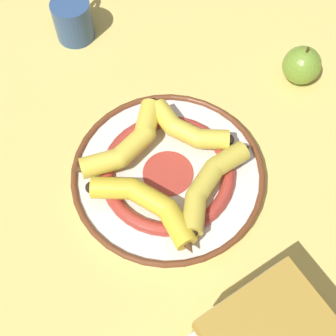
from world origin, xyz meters
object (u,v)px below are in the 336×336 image
Objects in this scene: banana_b at (186,129)px; banana_d at (148,205)px; coffee_mug at (73,19)px; banana_c at (211,183)px; banana_a at (127,144)px; apple at (302,65)px; decorative_bowl at (168,174)px.

banana_b is 0.16m from banana_d.
coffee_mug reaches higher than banana_b.
coffee_mug is at bearing -113.59° from banana_c.
banana_a is at bearing -85.96° from banana_c.
coffee_mug is at bearing 159.29° from banana_b.
coffee_mug is 1.29× the size of apple.
coffee_mug is (0.12, 0.30, -0.01)m from banana_a.
banana_c is 0.11m from banana_d.
banana_a is 2.41× the size of apple.
decorative_bowl is 0.08m from banana_b.
apple is at bearing -18.90° from banana_a.
banana_c is at bearing -126.68° from banana_d.
banana_d is 0.44m from coffee_mug.
banana_b is at bearing 171.84° from apple.
banana_b and banana_d have the same top height.
banana_a and banana_d have the same top height.
banana_d is 0.41m from apple.
banana_d is at bearing -119.77° from banana_a.
apple is (0.37, -0.08, -0.02)m from banana_a.
banana_c is at bearing -135.22° from coffee_mug.
coffee_mug reaches higher than banana_c.
banana_c is 0.32m from apple.
banana_a is 0.38m from apple.
banana_b is at bearing -128.33° from banana_c.
banana_a is at bearing 108.15° from decorative_bowl.
banana_c is (0.05, -0.15, -0.00)m from banana_a.
apple is (0.27, -0.04, -0.02)m from banana_b.
decorative_bowl is at bearing -81.29° from banana_d.
decorative_bowl is 0.08m from banana_c.
apple is (0.25, -0.39, -0.01)m from coffee_mug.
banana_b is 0.85× the size of banana_c.
banana_b is 1.93× the size of apple.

